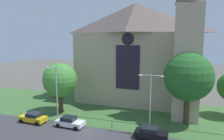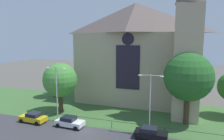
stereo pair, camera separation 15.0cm
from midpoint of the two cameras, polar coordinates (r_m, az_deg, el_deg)
The scene contains 13 objects.
ground at distance 38.22m, azimuth -0.65°, elevation -10.93°, with size 160.00×160.00×0.00m, color #56544C.
road_asphalt at distance 28.04m, azimuth -9.08°, elevation -18.51°, with size 120.00×8.00×0.01m, color #38383D.
grass_verge at distance 36.45m, azimuth -1.69°, elevation -11.91°, with size 120.00×20.00×0.01m, color #3D6633.
church_building at distance 42.01m, azimuth 7.35°, elevation 5.09°, with size 23.20×16.20×26.00m.
iron_railing at distance 30.35m, azimuth 0.07°, elevation -14.23°, with size 29.82×0.07×1.13m.
tree_right_near at distance 32.12m, azimuth 20.63°, elevation -1.85°, with size 7.20×7.20×10.87m.
tree_left_far at distance 46.81m, azimuth -15.82°, elevation -1.63°, with size 4.47×4.47×7.04m.
tree_left_near at distance 36.48m, azimuth -14.15°, elevation -2.76°, with size 5.91×5.91×8.74m.
streetlamp_near at distance 32.67m, azimuth -15.08°, elevation -4.60°, with size 3.37×0.26×8.64m.
streetlamp_far at distance 27.72m, azimuth 10.74°, elevation -7.23°, with size 3.37×0.26×8.26m.
parked_car_yellow at distance 34.70m, azimuth -21.00°, elevation -12.24°, with size 4.26×2.15×1.51m.
parked_car_white at distance 31.54m, azimuth -11.61°, elevation -13.95°, with size 4.27×2.16×1.51m.
parked_car_black at distance 28.02m, azimuth 10.88°, elevation -16.90°, with size 4.21×2.04×1.51m.
Camera 2 is at (11.81, -24.08, 12.64)m, focal length 32.79 mm.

